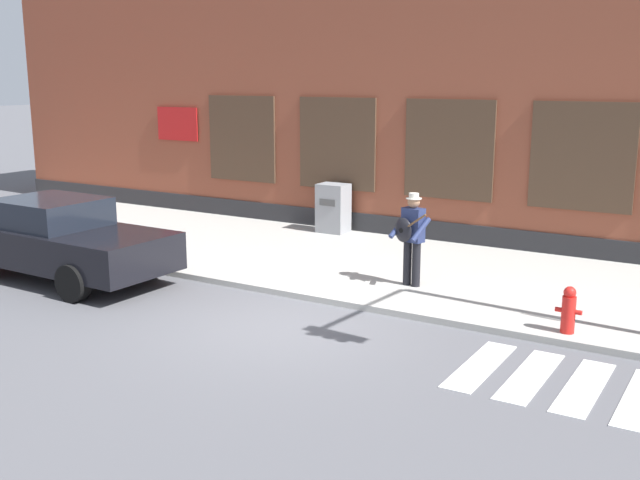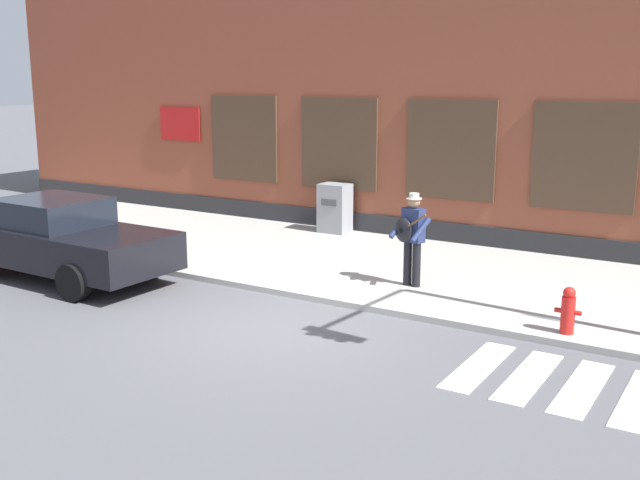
% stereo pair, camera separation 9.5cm
% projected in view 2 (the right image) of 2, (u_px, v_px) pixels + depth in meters
% --- Properties ---
extents(ground_plane, '(160.00, 160.00, 0.00)m').
position_uv_depth(ground_plane, '(286.00, 326.00, 11.57)').
color(ground_plane, '#56565B').
extents(sidewalk, '(28.00, 5.25, 0.11)m').
position_uv_depth(sidewalk, '(396.00, 268.00, 14.79)').
color(sidewalk, '#ADAAA3').
rests_on(sidewalk, ground).
extents(building_backdrop, '(28.00, 4.06, 6.72)m').
position_uv_depth(building_backdrop, '(484.00, 94.00, 17.92)').
color(building_backdrop, brown).
rests_on(building_backdrop, ground).
extents(red_car, '(4.63, 2.05, 1.53)m').
position_uv_depth(red_car, '(60.00, 239.00, 14.12)').
color(red_car, black).
rests_on(red_car, ground).
extents(busker, '(0.72, 0.62, 1.67)m').
position_uv_depth(busker, '(411.00, 234.00, 13.17)').
color(busker, black).
rests_on(busker, sidewalk).
extents(utility_box, '(0.70, 0.55, 1.17)m').
position_uv_depth(utility_box, '(335.00, 208.00, 17.84)').
color(utility_box, gray).
rests_on(utility_box, sidewalk).
extents(fire_hydrant, '(0.38, 0.20, 0.70)m').
position_uv_depth(fire_hydrant, '(568.00, 311.00, 10.83)').
color(fire_hydrant, red).
rests_on(fire_hydrant, sidewalk).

